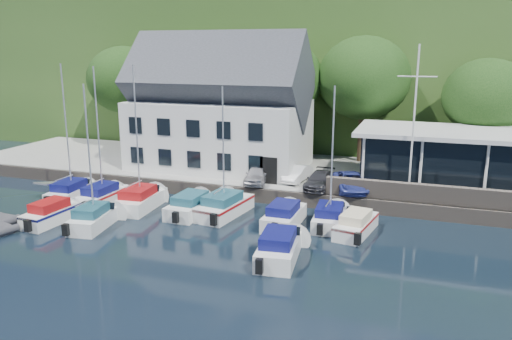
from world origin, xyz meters
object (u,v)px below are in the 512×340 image
at_px(car_blue, 351,181).
at_px(boat_r1_5, 284,214).
at_px(boat_r1_2, 137,141).
at_px(boat_r1_4, 223,145).
at_px(harbor_building, 220,115).
at_px(car_silver, 257,175).
at_px(car_white, 297,174).
at_px(flagpole, 414,124).
at_px(boat_r2_3, 279,244).
at_px(car_dgrey, 320,180).
at_px(boat_r2_1, 89,157).
at_px(boat_r1_1, 99,142).
at_px(boat_r1_0, 67,139).
at_px(boat_r2_0, 53,211).
at_px(club_pavilion, 451,159).
at_px(boat_r1_3, 192,203).
at_px(boat_r1_7, 356,222).
at_px(boat_r1_6, 332,160).

height_order(car_blue, boat_r1_5, car_blue).
xyz_separation_m(boat_r1_2, boat_r1_4, (5.97, 0.54, -0.05)).
relative_size(harbor_building, car_silver, 3.83).
distance_m(car_white, flagpole, 9.37).
distance_m(boat_r1_2, boat_r2_3, 13.04).
relative_size(car_dgrey, boat_r2_1, 0.45).
bearing_deg(flagpole, boat_r1_1, -166.33).
distance_m(boat_r1_2, boat_r2_1, 4.24).
xyz_separation_m(car_silver, boat_r1_5, (3.61, -5.41, -0.90)).
relative_size(harbor_building, car_dgrey, 3.62).
bearing_deg(car_dgrey, boat_r1_1, -156.95).
xyz_separation_m(car_dgrey, boat_r1_2, (-11.25, -5.49, 3.14)).
height_order(car_white, boat_r2_3, car_white).
bearing_deg(boat_r2_3, boat_r2_1, 169.69).
height_order(car_blue, boat_r1_1, boat_r1_1).
relative_size(boat_r1_0, boat_r2_0, 1.49).
bearing_deg(boat_r1_2, boat_r1_0, 175.34).
xyz_separation_m(car_silver, boat_r1_2, (-6.62, -5.36, 3.08)).
height_order(harbor_building, club_pavilion, harbor_building).
bearing_deg(club_pavilion, boat_r1_1, -158.88).
bearing_deg(boat_r1_3, boat_r2_0, -147.92).
bearing_deg(flagpole, boat_r2_3, -120.87).
bearing_deg(boat_r1_0, boat_r1_2, -4.77).
xyz_separation_m(boat_r1_0, boat_r1_3, (9.53, 0.08, -3.79)).
relative_size(car_dgrey, boat_r1_2, 0.42).
height_order(car_blue, boat_r1_7, car_blue).
height_order(car_dgrey, boat_r2_3, car_dgrey).
height_order(boat_r1_0, boat_r1_7, boat_r1_0).
distance_m(boat_r2_1, boat_r2_3, 12.62).
distance_m(harbor_building, boat_r1_1, 10.69).
xyz_separation_m(boat_r1_2, boat_r1_3, (3.83, 0.15, -4.00)).
relative_size(car_silver, car_blue, 0.96).
relative_size(car_white, boat_r1_4, 0.37).
xyz_separation_m(club_pavilion, flagpole, (-2.64, -3.93, 2.92)).
height_order(boat_r1_2, boat_r2_3, boat_r1_2).
height_order(boat_r1_5, boat_r2_1, boat_r2_1).
bearing_deg(harbor_building, boat_r2_3, -56.98).
height_order(boat_r1_6, boat_r2_0, boat_r1_6).
height_order(harbor_building, car_silver, harbor_building).
xyz_separation_m(harbor_building, boat_r2_0, (-5.70, -13.63, -4.61)).
bearing_deg(boat_r1_2, car_silver, 35.06).
bearing_deg(flagpole, harbor_building, 163.89).
height_order(car_white, boat_r1_7, car_white).
xyz_separation_m(boat_r1_3, boat_r1_5, (6.40, -0.19, 0.02)).
height_order(boat_r1_2, boat_r1_6, boat_r1_2).
bearing_deg(boat_r1_4, harbor_building, 122.34).
bearing_deg(boat_r1_4, car_silver, 90.47).
height_order(car_silver, flagpole, flagpole).
relative_size(car_silver, car_dgrey, 0.94).
height_order(boat_r1_5, boat_r2_3, boat_r2_3).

